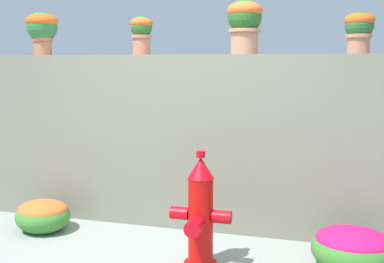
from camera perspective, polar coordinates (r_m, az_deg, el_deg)
stone_wall at (r=4.60m, az=-0.69°, el=-1.25°), size 5.99×0.30×1.69m
potted_plant_1 at (r=5.22m, az=-17.73°, el=11.95°), size 0.33×0.33×0.45m
potted_plant_2 at (r=4.74m, az=-6.16°, el=12.00°), size 0.22×0.22×0.37m
potted_plant_3 at (r=4.44m, az=6.41°, el=13.16°), size 0.33×0.33×0.49m
potted_plant_4 at (r=4.33m, az=19.63°, el=11.74°), size 0.25×0.25×0.36m
fire_hydrant at (r=3.75m, az=1.00°, el=-10.09°), size 0.49×0.39×0.94m
flower_bush_left at (r=4.82m, az=-17.65°, el=-9.55°), size 0.53×0.48×0.31m
flower_bush_right at (r=3.99m, az=18.91°, el=-13.15°), size 0.64×0.57×0.35m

